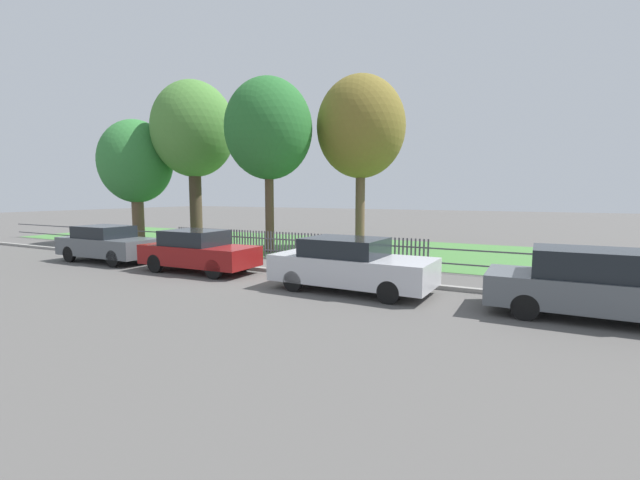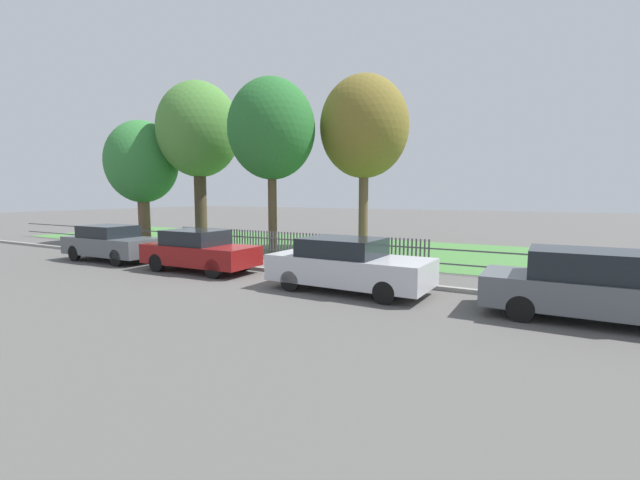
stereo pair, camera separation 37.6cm
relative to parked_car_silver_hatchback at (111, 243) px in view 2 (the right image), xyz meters
The scene contains 13 objects.
ground_plane 5.98m from the parked_car_silver_hatchback, 10.16° to the left, with size 120.00×120.00×0.00m, color #565451.
kerb_stone 5.99m from the parked_car_silver_hatchback, 11.11° to the left, with size 39.46×0.20×0.12m, color gray.
grass_strip 10.29m from the parked_car_silver_hatchback, 55.29° to the left, with size 39.46×9.16×0.01m, color #477F3D.
park_fence 7.01m from the parked_car_silver_hatchback, 33.48° to the left, with size 39.46×0.05×1.12m.
parked_car_silver_hatchback is the anchor object (origin of this frame).
parked_car_black_saloon 4.78m from the parked_car_silver_hatchback, ahead, with size 4.15×1.77×1.44m.
parked_car_navy_estate 10.59m from the parked_car_silver_hatchback, ahead, with size 4.51×1.97×1.47m.
parked_car_red_compact 16.33m from the parked_car_silver_hatchback, ahead, with size 4.49×1.79×1.51m.
covered_motorcycle 8.99m from the parked_car_silver_hatchback, 13.16° to the left, with size 2.08×0.80×1.03m.
tree_nearest_kerb 7.78m from the parked_car_silver_hatchback, 131.04° to the left, with size 3.88×3.88×6.67m.
tree_behind_motorcycle 8.34m from the parked_car_silver_hatchback, 102.03° to the left, with size 4.35×4.35×8.59m.
tree_mid_park 8.30m from the parked_car_silver_hatchback, 52.66° to the left, with size 3.95×3.95×7.88m.
tree_far_left 12.14m from the parked_car_silver_hatchback, 47.92° to the left, with size 4.18×4.18×8.24m.
Camera 2 is at (9.78, -11.82, 2.68)m, focal length 24.00 mm.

